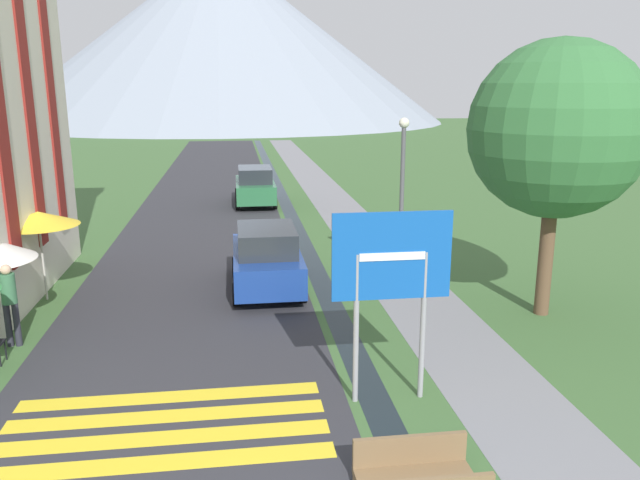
# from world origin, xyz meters

# --- Properties ---
(ground_plane) EXTENTS (160.00, 160.00, 0.00)m
(ground_plane) POSITION_xyz_m (0.00, 20.00, 0.00)
(ground_plane) COLOR #3D6033
(road) EXTENTS (6.40, 60.00, 0.01)m
(road) POSITION_xyz_m (-2.50, 30.00, 0.00)
(road) COLOR #2D2D33
(road) RESTS_ON ground_plane
(footpath) EXTENTS (2.20, 60.00, 0.01)m
(footpath) POSITION_xyz_m (3.60, 30.00, 0.00)
(footpath) COLOR slate
(footpath) RESTS_ON ground_plane
(drainage_channel) EXTENTS (0.60, 60.00, 0.00)m
(drainage_channel) POSITION_xyz_m (1.20, 30.00, 0.00)
(drainage_channel) COLOR black
(drainage_channel) RESTS_ON ground_plane
(crosswalk_marking) EXTENTS (5.44, 2.54, 0.01)m
(crosswalk_marking) POSITION_xyz_m (-2.50, 4.20, 0.01)
(crosswalk_marking) COLOR yellow
(crosswalk_marking) RESTS_ON ground_plane
(mountain_distant) EXTENTS (68.66, 68.66, 25.76)m
(mountain_distant) POSITION_xyz_m (-2.73, 96.76, 12.88)
(mountain_distant) COLOR gray
(mountain_distant) RESTS_ON ground_plane
(road_sign) EXTENTS (2.12, 0.11, 3.51)m
(road_sign) POSITION_xyz_m (1.45, 4.65, 2.40)
(road_sign) COLOR gray
(road_sign) RESTS_ON ground_plane
(parked_car_near) EXTENTS (1.94, 4.09, 1.82)m
(parked_car_near) POSITION_xyz_m (-0.40, 11.29, 0.91)
(parked_car_near) COLOR navy
(parked_car_near) RESTS_ON ground_plane
(parked_car_far) EXTENTS (1.91, 4.19, 1.82)m
(parked_car_far) POSITION_xyz_m (-0.26, 24.22, 0.91)
(parked_car_far) COLOR #28663D
(parked_car_far) RESTS_ON ground_plane
(cafe_chair_far_left) EXTENTS (0.40, 0.40, 0.85)m
(cafe_chair_far_left) POSITION_xyz_m (-6.88, 9.74, 0.51)
(cafe_chair_far_left) COLOR black
(cafe_chair_far_left) RESTS_ON ground_plane
(cafe_umbrella_rear_yellow) EXTENTS (2.05, 2.05, 2.41)m
(cafe_umbrella_rear_yellow) POSITION_xyz_m (-6.32, 11.23, 2.22)
(cafe_umbrella_rear_yellow) COLOR #B7B2A8
(cafe_umbrella_rear_yellow) RESTS_ON ground_plane
(person_standing_terrace) EXTENTS (0.32, 0.32, 1.87)m
(person_standing_terrace) POSITION_xyz_m (-6.15, 8.12, 1.09)
(person_standing_terrace) COLOR #282833
(person_standing_terrace) RESTS_ON ground_plane
(streetlamp) EXTENTS (0.28, 0.28, 4.76)m
(streetlamp) POSITION_xyz_m (3.31, 10.90, 2.85)
(streetlamp) COLOR #515156
(streetlamp) RESTS_ON ground_plane
(tree_by_path) EXTENTS (4.20, 4.20, 6.69)m
(tree_by_path) POSITION_xyz_m (6.34, 8.43, 4.58)
(tree_by_path) COLOR brown
(tree_by_path) RESTS_ON ground_plane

